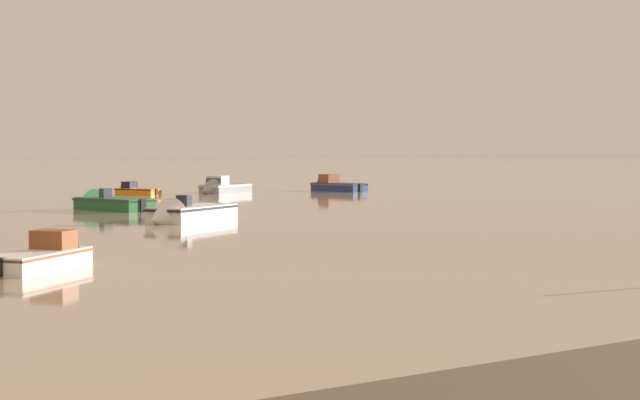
% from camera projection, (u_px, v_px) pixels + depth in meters
% --- Properties ---
extents(motorboat_moored_1, '(4.21, 6.75, 2.19)m').
position_uv_depth(motorboat_moored_1, '(104.00, 205.00, 63.07)').
color(motorboat_moored_1, '#23602D').
rests_on(motorboat_moored_1, ground).
extents(motorboat_moored_2, '(4.81, 4.39, 1.85)m').
position_uv_depth(motorboat_moored_2, '(50.00, 259.00, 32.82)').
color(motorboat_moored_2, white).
rests_on(motorboat_moored_2, ground).
extents(motorboat_moored_3, '(6.83, 5.31, 2.26)m').
position_uv_depth(motorboat_moored_3, '(183.00, 216.00, 52.88)').
color(motorboat_moored_3, white).
rests_on(motorboat_moored_3, ground).
extents(motorboat_moored_4, '(6.38, 4.72, 2.32)m').
position_uv_depth(motorboat_moored_4, '(220.00, 189.00, 85.92)').
color(motorboat_moored_4, gray).
rests_on(motorboat_moored_4, ground).
extents(motorboat_moored_5, '(3.59, 4.54, 1.67)m').
position_uv_depth(motorboat_moored_5, '(132.00, 192.00, 83.16)').
color(motorboat_moored_5, orange).
rests_on(motorboat_moored_5, ground).
extents(motorboat_moored_6, '(3.65, 6.41, 2.31)m').
position_uv_depth(motorboat_moored_6, '(331.00, 187.00, 90.44)').
color(motorboat_moored_6, navy).
rests_on(motorboat_moored_6, ground).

